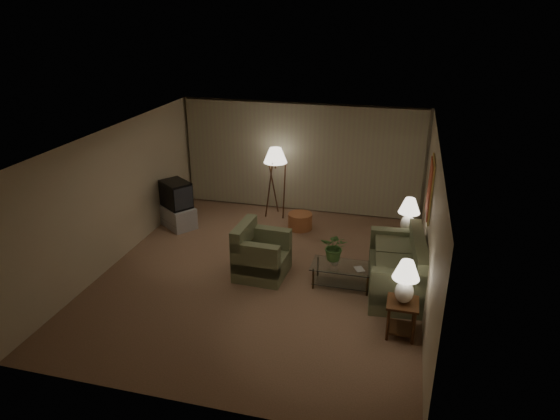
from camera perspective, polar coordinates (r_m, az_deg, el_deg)
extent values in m
plane|color=#9C6D56|center=(9.76, -2.04, -7.30)|extent=(7.00, 7.00, 0.00)
cube|color=beige|center=(12.37, 2.48, 6.05)|extent=(6.00, 0.04, 2.70)
cube|color=beige|center=(10.38, -18.25, 1.62)|extent=(0.04, 7.00, 2.70)
cube|color=beige|center=(8.85, 16.82, -1.82)|extent=(0.04, 7.00, 2.70)
cube|color=white|center=(8.74, -2.29, 8.24)|extent=(6.00, 7.00, 0.04)
cube|color=tan|center=(12.29, 2.40, 5.95)|extent=(5.85, 0.12, 2.65)
cube|color=gold|center=(9.45, 16.85, 2.35)|extent=(0.03, 0.90, 1.10)
cube|color=#B22E20|center=(9.45, 16.70, 2.36)|extent=(0.02, 0.80, 1.00)
cube|color=#757C57|center=(9.39, 12.98, -7.70)|extent=(2.01, 1.24, 0.43)
cube|color=#757C57|center=(9.64, -2.05, -6.25)|extent=(1.05, 1.00, 0.43)
cube|color=#3D2310|center=(8.05, 13.87, -10.29)|extent=(0.48, 0.48, 0.04)
cube|color=#3D2310|center=(8.30, 13.57, -12.97)|extent=(0.41, 0.41, 0.02)
cylinder|color=#3D2310|center=(8.05, 12.23, -12.69)|extent=(0.05, 0.05, 0.56)
cylinder|color=#3D2310|center=(8.37, 12.38, -11.20)|extent=(0.05, 0.05, 0.56)
cylinder|color=#3D2310|center=(8.06, 15.02, -12.94)|extent=(0.05, 0.05, 0.56)
cylinder|color=#3D2310|center=(8.38, 15.05, -11.44)|extent=(0.05, 0.05, 0.56)
cube|color=#3D2310|center=(10.34, 14.28, -2.62)|extent=(0.56, 0.47, 0.04)
cube|color=#3D2310|center=(10.54, 14.04, -4.89)|extent=(0.47, 0.40, 0.02)
cylinder|color=#3D2310|center=(10.30, 12.83, -4.44)|extent=(0.05, 0.05, 0.56)
cylinder|color=#3D2310|center=(10.63, 12.92, -3.56)|extent=(0.05, 0.05, 0.56)
cylinder|color=#3D2310|center=(10.31, 15.37, -4.68)|extent=(0.05, 0.05, 0.56)
cylinder|color=#3D2310|center=(10.64, 15.37, -3.79)|extent=(0.05, 0.05, 0.56)
ellipsoid|color=white|center=(7.94, 14.00, -9.07)|extent=(0.29, 0.29, 0.36)
cylinder|color=white|center=(7.83, 14.15, -7.68)|extent=(0.03, 0.03, 0.08)
cone|color=white|center=(7.75, 14.27, -6.62)|extent=(0.41, 0.41, 0.29)
ellipsoid|color=white|center=(10.26, 14.39, -1.58)|extent=(0.30, 0.30, 0.37)
cylinder|color=white|center=(10.17, 14.51, -0.40)|extent=(0.03, 0.03, 0.09)
cone|color=white|center=(10.11, 14.61, 0.50)|extent=(0.43, 0.43, 0.30)
cube|color=silver|center=(9.26, 7.13, -6.37)|extent=(1.12, 0.61, 0.02)
cube|color=silver|center=(9.41, 7.04, -8.02)|extent=(1.04, 0.53, 0.01)
cylinder|color=#44321B|center=(9.22, 3.81, -7.86)|extent=(0.04, 0.04, 0.40)
cylinder|color=#44321B|center=(9.62, 4.35, -6.47)|extent=(0.04, 0.04, 0.40)
cylinder|color=#44321B|center=(9.12, 9.95, -8.54)|extent=(0.04, 0.04, 0.40)
cylinder|color=#44321B|center=(9.53, 10.21, -7.11)|extent=(0.04, 0.04, 0.40)
cube|color=#AAAAAC|center=(11.91, -11.60, -0.70)|extent=(1.41, 1.39, 0.50)
cube|color=black|center=(11.71, -11.81, 1.79)|extent=(1.19, 1.18, 0.60)
cylinder|color=#3D2310|center=(11.88, -0.53, 5.36)|extent=(0.04, 0.04, 0.25)
cone|color=white|center=(11.82, -0.53, 6.28)|extent=(0.56, 0.56, 0.35)
cylinder|color=#B5663D|center=(11.58, 2.31, -1.28)|extent=(0.61, 0.61, 0.37)
imported|color=white|center=(9.23, 6.23, -5.80)|extent=(0.18, 0.18, 0.16)
imported|color=#487935|center=(9.07, 6.32, -3.86)|extent=(0.52, 0.46, 0.53)
imported|color=olive|center=(9.14, 8.61, -6.75)|extent=(0.23, 0.25, 0.02)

